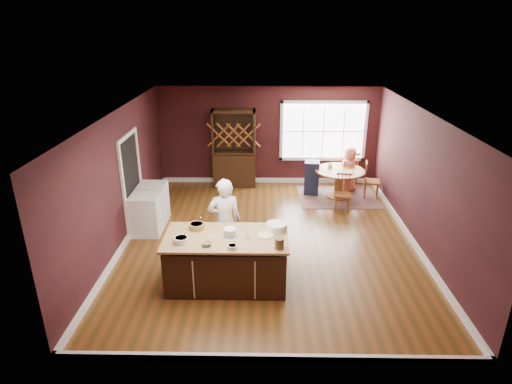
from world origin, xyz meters
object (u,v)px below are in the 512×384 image
baker (225,222)px  toddler (309,163)px  chair_east (372,180)px  seated_woman (349,169)px  hutch (234,149)px  chair_south (343,193)px  washer (146,214)px  high_chair (312,177)px  chair_north (349,169)px  dining_table (339,178)px  kitchen_island (227,261)px  dryer (153,203)px  layer_cake (230,232)px

baker → toddler: size_ratio=6.50×
chair_east → seated_woman: (-0.53, 0.44, 0.13)m
chair_east → hutch: bearing=88.5°
chair_south → washer: chair_south is taller
seated_woman → high_chair: 1.03m
baker → chair_north: (3.09, 4.11, -0.35)m
chair_east → toddler: 1.67m
seated_woman → high_chair: (-1.00, -0.20, -0.15)m
dining_table → baker: (-2.68, -3.27, 0.31)m
baker → toddler: bearing=-126.4°
kitchen_island → seated_woman: seated_woman is taller
kitchen_island → washer: (-1.88, 1.88, 0.00)m
chair_north → hutch: (-3.17, -0.02, 0.56)m
kitchen_island → chair_east: chair_east is taller
chair_east → chair_south: (-0.90, -0.86, -0.03)m
dining_table → hutch: 2.93m
washer → dryer: dryer is taller
chair_east → seated_woman: 0.70m
baker → chair_south: bearing=-145.9°
kitchen_island → washer: bearing=135.1°
dining_table → chair_north: chair_north is taller
toddler → kitchen_island: bearing=-113.0°
chair_east → hutch: 3.75m
kitchen_island → dryer: 3.15m
toddler → dryer: toddler is taller
baker → chair_south: baker is taller
layer_cake → high_chair: layer_cake is taller
dining_table → kitchen_island: bearing=-123.0°
high_chair → toddler: size_ratio=3.60×
chair_south → layer_cake: bearing=-119.4°
chair_east → seated_woman: bearing=61.9°
layer_cake → hutch: 4.77m
toddler → hutch: hutch is taller
high_chair → toddler: 0.36m
chair_south → seated_woman: seated_woman is taller
chair_north → hutch: size_ratio=0.47×
baker → toddler: (1.93, 3.62, -0.04)m
dryer → dining_table: bearing=18.2°
washer → dryer: bearing=90.0°
layer_cake → dryer: (-1.94, 2.47, -0.54)m
kitchen_island → chair_north: bearing=58.2°
baker → dryer: (-1.80, 1.79, -0.40)m
hutch → chair_north: bearing=0.3°
kitchen_island → layer_cake: 0.55m
dryer → seated_woman: bearing=21.7°
washer → dryer: 0.64m
hutch → high_chair: bearing=-15.8°
chair_north → seated_woman: size_ratio=0.81×
toddler → washer: (-3.72, -2.46, -0.37)m
kitchen_island → layer_cake: bearing=40.7°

